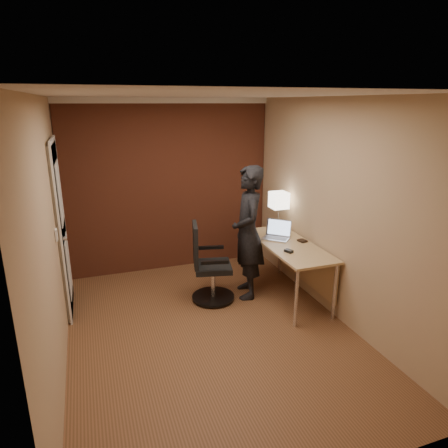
% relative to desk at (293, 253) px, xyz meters
% --- Properties ---
extents(room, '(4.00, 4.00, 4.00)m').
position_rel_desk_xyz_m(room, '(-1.53, 1.07, 0.77)').
color(room, brown).
rests_on(room, ground).
extents(desk, '(0.60, 1.50, 0.73)m').
position_rel_desk_xyz_m(desk, '(0.00, 0.00, 0.00)').
color(desk, tan).
rests_on(desk, ground).
extents(desk_lamp, '(0.22, 0.22, 0.54)m').
position_rel_desk_xyz_m(desk_lamp, '(0.06, 0.57, 0.55)').
color(desk_lamp, silver).
rests_on(desk_lamp, desk).
extents(laptop, '(0.42, 0.41, 0.23)m').
position_rel_desk_xyz_m(laptop, '(-0.10, 0.26, 0.19)').
color(laptop, silver).
rests_on(laptop, desk).
extents(mouse, '(0.09, 0.11, 0.03)m').
position_rel_desk_xyz_m(mouse, '(-0.21, -0.27, 0.14)').
color(mouse, black).
rests_on(mouse, desk).
extents(wallet, '(0.11, 0.13, 0.02)m').
position_rel_desk_xyz_m(wallet, '(0.13, 0.01, 0.14)').
color(wallet, black).
rests_on(wallet, desk).
extents(office_chair, '(0.55, 0.61, 1.00)m').
position_rel_desk_xyz_m(office_chair, '(-1.06, 0.24, -0.16)').
color(office_chair, black).
rests_on(office_chair, ground).
extents(person, '(0.53, 0.70, 1.71)m').
position_rel_desk_xyz_m(person, '(-0.53, 0.23, 0.25)').
color(person, black).
rests_on(person, ground).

